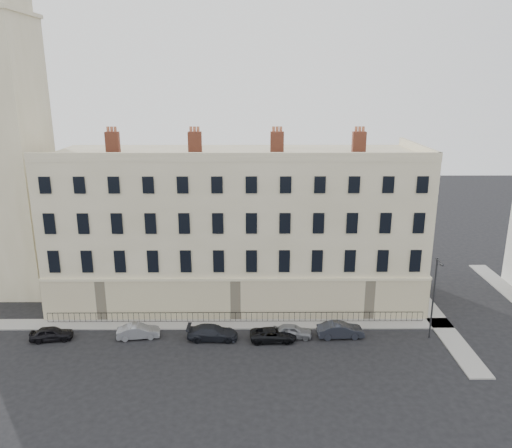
# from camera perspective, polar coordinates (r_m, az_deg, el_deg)

# --- Properties ---
(ground) EXTENTS (160.00, 160.00, 0.00)m
(ground) POSITION_cam_1_polar(r_m,az_deg,el_deg) (43.01, 5.69, -14.42)
(ground) COLOR black
(ground) RESTS_ON ground
(terrace) EXTENTS (36.22, 12.22, 17.00)m
(terrace) POSITION_cam_1_polar(r_m,az_deg,el_deg) (50.86, -2.16, -0.22)
(terrace) COLOR beige
(terrace) RESTS_ON ground
(pavement_terrace) EXTENTS (48.00, 2.00, 0.12)m
(pavement_terrace) POSITION_cam_1_polar(r_m,az_deg,el_deg) (47.46, -7.29, -11.28)
(pavement_terrace) COLOR gray
(pavement_terrace) RESTS_ON ground
(pavement_east_return) EXTENTS (2.00, 24.00, 0.12)m
(pavement_east_return) POSITION_cam_1_polar(r_m,az_deg,el_deg) (52.75, 19.14, -9.17)
(pavement_east_return) COLOR gray
(pavement_east_return) RESTS_ON ground
(railings) EXTENTS (35.00, 0.04, 0.96)m
(railings) POSITION_cam_1_polar(r_m,az_deg,el_deg) (47.29, -2.35, -10.59)
(railings) COLOR black
(railings) RESTS_ON ground
(car_a) EXTENTS (3.76, 1.98, 1.22)m
(car_a) POSITION_cam_1_polar(r_m,az_deg,el_deg) (47.79, -22.33, -11.51)
(car_a) COLOR black
(car_a) RESTS_ON ground
(car_b) EXTENTS (3.84, 1.81, 1.22)m
(car_b) POSITION_cam_1_polar(r_m,az_deg,el_deg) (45.87, -13.29, -11.86)
(car_b) COLOR gray
(car_b) RESTS_ON ground
(car_c) EXTENTS (4.46, 1.91, 1.28)m
(car_c) POSITION_cam_1_polar(r_m,az_deg,el_deg) (44.61, -5.00, -12.25)
(car_c) COLOR black
(car_c) RESTS_ON ground
(car_d) EXTENTS (4.09, 1.98, 1.12)m
(car_d) POSITION_cam_1_polar(r_m,az_deg,el_deg) (44.31, 1.98, -12.52)
(car_d) COLOR black
(car_d) RESTS_ON ground
(car_e) EXTENTS (3.55, 1.64, 1.18)m
(car_e) POSITION_cam_1_polar(r_m,az_deg,el_deg) (44.91, 4.20, -12.10)
(car_e) COLOR gray
(car_e) RESTS_ON ground
(car_f) EXTENTS (4.14, 1.65, 1.34)m
(car_f) POSITION_cam_1_polar(r_m,az_deg,el_deg) (45.39, 9.61, -11.86)
(car_f) COLOR #21242D
(car_f) RESTS_ON ground
(streetlamp) EXTENTS (0.30, 1.62, 7.48)m
(streetlamp) POSITION_cam_1_polar(r_m,az_deg,el_deg) (45.65, 19.67, -7.62)
(streetlamp) COLOR #2D2E33
(streetlamp) RESTS_ON ground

